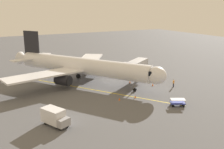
{
  "coord_description": "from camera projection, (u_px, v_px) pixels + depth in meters",
  "views": [
    {
      "loc": [
        20.25,
        55.31,
        17.45
      ],
      "look_at": [
        -5.06,
        7.73,
        3.0
      ],
      "focal_mm": 40.66,
      "sensor_mm": 36.0,
      "label": 1
    }
  ],
  "objects": [
    {
      "name": "box_truck_portside",
      "position": [
        55.0,
        117.0,
        38.16
      ],
      "size": [
        3.7,
        4.99,
        2.62
      ],
      "color": "#9E9EA3",
      "rests_on": "ground"
    },
    {
      "name": "safety_cone_wing_port",
      "position": [
        135.0,
        97.0,
        50.03
      ],
      "size": [
        0.32,
        0.32,
        0.55
      ],
      "primitive_type": "cone",
      "color": "#F2590F",
      "rests_on": "ground"
    },
    {
      "name": "safety_cone_nose_left",
      "position": [
        130.0,
        82.0,
        59.87
      ],
      "size": [
        0.32,
        0.32,
        0.55
      ],
      "primitive_type": "cone",
      "color": "#F2590F",
      "rests_on": "ground"
    },
    {
      "name": "safety_cone_wing_starboard",
      "position": [
        119.0,
        99.0,
        48.78
      ],
      "size": [
        0.32,
        0.32,
        0.55
      ],
      "primitive_type": "cone",
      "color": "#F2590F",
      "rests_on": "ground"
    },
    {
      "name": "safety_cone_nose_right",
      "position": [
        153.0,
        85.0,
        57.8
      ],
      "size": [
        0.32,
        0.32,
        0.55
      ],
      "primitive_type": "cone",
      "color": "#F2590F",
      "rests_on": "ground"
    },
    {
      "name": "baggage_cart_near_nose",
      "position": [
        178.0,
        102.0,
        45.99
      ],
      "size": [
        2.95,
        2.48,
        1.27
      ],
      "color": "#2D3899",
      "rests_on": "ground"
    },
    {
      "name": "jet_bridge",
      "position": [
        134.0,
        68.0,
        58.81
      ],
      "size": [
        10.52,
        8.21,
        5.4
      ],
      "color": "#B7B7BC",
      "rests_on": "ground"
    },
    {
      "name": "apron_lead_in_line",
      "position": [
        93.0,
        90.0,
        55.09
      ],
      "size": [
        22.52,
        33.33,
        0.01
      ],
      "primitive_type": "cube",
      "rotation": [
        0.0,
        0.0,
        0.59
      ],
      "color": "yellow",
      "rests_on": "ground"
    },
    {
      "name": "ground_crew_marshaller",
      "position": [
        174.0,
        83.0,
        56.77
      ],
      "size": [
        0.46,
        0.38,
        1.71
      ],
      "color": "#23232D",
      "rests_on": "ground"
    },
    {
      "name": "airplane",
      "position": [
        81.0,
        66.0,
        59.3
      ],
      "size": [
        30.8,
        35.43,
        11.5
      ],
      "color": "white",
      "rests_on": "ground"
    },
    {
      "name": "ground_plane",
      "position": [
        78.0,
        82.0,
        60.87
      ],
      "size": [
        220.0,
        220.0,
        0.0
      ],
      "primitive_type": "plane",
      "color": "#565659"
    }
  ]
}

